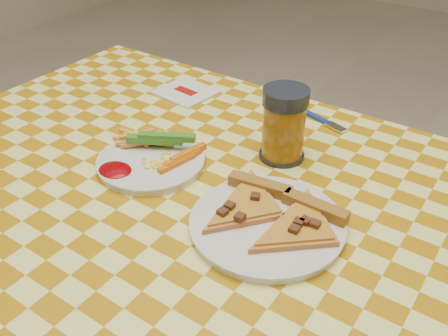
{
  "coord_description": "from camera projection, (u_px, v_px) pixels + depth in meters",
  "views": [
    {
      "loc": [
        0.4,
        -0.53,
        1.27
      ],
      "look_at": [
        -0.01,
        0.07,
        0.78
      ],
      "focal_mm": 40.0,
      "sensor_mm": 36.0,
      "label": 1
    }
  ],
  "objects": [
    {
      "name": "drink_glass",
      "position": [
        284.0,
        125.0,
        0.91
      ],
      "size": [
        0.09,
        0.09,
        0.14
      ],
      "color": "black",
      "rests_on": "table"
    },
    {
      "name": "fries_veggies",
      "position": [
        153.0,
        150.0,
        0.92
      ],
      "size": [
        0.19,
        0.18,
        0.04
      ],
      "color": "#FAB34F",
      "rests_on": "plate_left"
    },
    {
      "name": "fork",
      "position": [
        319.0,
        118.0,
        1.06
      ],
      "size": [
        0.14,
        0.06,
        0.01
      ],
      "rotation": [
        0.0,
        0.0,
        -0.29
      ],
      "color": "navy",
      "rests_on": "table"
    },
    {
      "name": "plate_left",
      "position": [
        151.0,
        162.0,
        0.92
      ],
      "size": [
        0.24,
        0.24,
        0.01
      ],
      "primitive_type": "cylinder",
      "rotation": [
        0.0,
        0.0,
        0.26
      ],
      "color": "silver",
      "rests_on": "table"
    },
    {
      "name": "pizza_slices",
      "position": [
        274.0,
        213.0,
        0.77
      ],
      "size": [
        0.24,
        0.23,
        0.02
      ],
      "color": "#D58241",
      "rests_on": "plate_right"
    },
    {
      "name": "plate_right",
      "position": [
        267.0,
        225.0,
        0.77
      ],
      "size": [
        0.31,
        0.31,
        0.01
      ],
      "primitive_type": "cylinder",
      "rotation": [
        0.0,
        0.0,
        0.4
      ],
      "color": "silver",
      "rests_on": "table"
    },
    {
      "name": "napkin",
      "position": [
        186.0,
        92.0,
        1.17
      ],
      "size": [
        0.14,
        0.13,
        0.01
      ],
      "rotation": [
        0.0,
        0.0,
        -0.11
      ],
      "color": "silver",
      "rests_on": "table"
    },
    {
      "name": "table",
      "position": [
        206.0,
        232.0,
        0.88
      ],
      "size": [
        1.28,
        0.88,
        0.76
      ],
      "color": "silver",
      "rests_on": "ground"
    }
  ]
}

